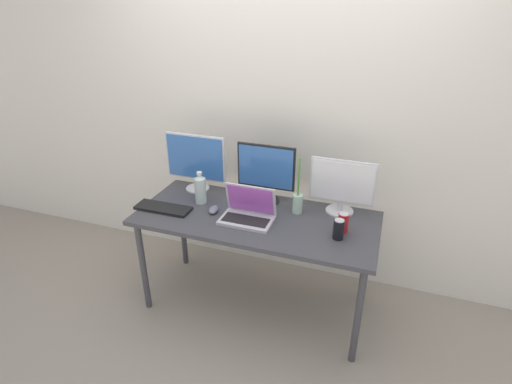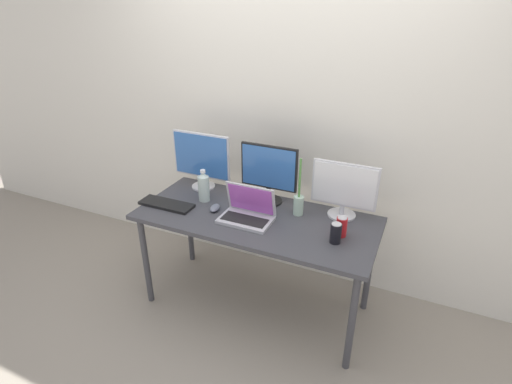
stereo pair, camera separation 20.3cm
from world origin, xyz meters
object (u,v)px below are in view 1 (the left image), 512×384
object	(u,v)px
work_desk	(256,225)
bamboo_vase	(298,202)
monitor_left	(196,160)
monitor_right	(342,186)
keyboard_main	(163,208)
laptop_silver	(248,212)
monitor_center	(266,172)
water_bottle	(200,189)
soda_can_near_keyboard	(343,223)
soda_can_by_laptop	(339,229)
mouse_by_keyboard	(214,210)

from	to	relation	value
work_desk	bamboo_vase	size ratio (longest dim) A/B	4.01
monitor_left	monitor_right	xyz separation A→B (m)	(1.06, -0.00, -0.04)
monitor_left	keyboard_main	xyz separation A→B (m)	(-0.08, -0.36, -0.22)
work_desk	monitor_left	xyz separation A→B (m)	(-0.55, 0.25, 0.30)
monitor_left	laptop_silver	bearing A→B (deg)	-30.15
work_desk	monitor_center	world-z (taller)	monitor_center
water_bottle	work_desk	bearing A→B (deg)	-8.44
monitor_left	keyboard_main	distance (m)	0.43
laptop_silver	soda_can_near_keyboard	xyz separation A→B (m)	(0.60, 0.05, 0.01)
monitor_center	monitor_right	size ratio (longest dim) A/B	0.99
soda_can_by_laptop	monitor_left	bearing A→B (deg)	163.12
soda_can_near_keyboard	laptop_silver	bearing A→B (deg)	-174.85
monitor_right	bamboo_vase	bearing A→B (deg)	-159.47
water_bottle	keyboard_main	bearing A→B (deg)	-137.77
work_desk	monitor_center	bearing A→B (deg)	91.99
mouse_by_keyboard	soda_can_near_keyboard	world-z (taller)	soda_can_near_keyboard
soda_can_by_laptop	water_bottle	bearing A→B (deg)	171.25
laptop_silver	water_bottle	size ratio (longest dim) A/B	1.45
work_desk	water_bottle	xyz separation A→B (m)	(-0.43, 0.06, 0.17)
keyboard_main	monitor_center	bearing A→B (deg)	28.47
monitor_left	monitor_right	world-z (taller)	monitor_left
laptop_silver	monitor_right	bearing A→B (deg)	28.65
keyboard_main	soda_can_near_keyboard	distance (m)	1.20
monitor_center	laptop_silver	distance (m)	0.33
soda_can_near_keyboard	water_bottle	bearing A→B (deg)	176.43
monitor_left	bamboo_vase	world-z (taller)	monitor_left
laptop_silver	soda_can_by_laptop	xyz separation A→B (m)	(0.59, -0.03, 0.01)
monitor_left	monitor_center	distance (m)	0.54
water_bottle	soda_can_by_laptop	bearing A→B (deg)	-8.75
monitor_right	mouse_by_keyboard	xyz separation A→B (m)	(-0.80, -0.28, -0.18)
mouse_by_keyboard	bamboo_vase	xyz separation A→B (m)	(0.53, 0.18, 0.06)
monitor_left	mouse_by_keyboard	xyz separation A→B (m)	(0.26, -0.28, -0.22)
monitor_center	mouse_by_keyboard	xyz separation A→B (m)	(-0.28, -0.26, -0.21)
monitor_right	soda_can_by_laptop	world-z (taller)	monitor_right
mouse_by_keyboard	monitor_left	bearing A→B (deg)	122.11
soda_can_by_laptop	bamboo_vase	xyz separation A→B (m)	(-0.31, 0.23, 0.02)
monitor_center	water_bottle	bearing A→B (deg)	-158.71
mouse_by_keyboard	soda_can_near_keyboard	distance (m)	0.86
laptop_silver	water_bottle	xyz separation A→B (m)	(-0.39, 0.12, 0.05)
keyboard_main	bamboo_vase	distance (m)	0.91
work_desk	mouse_by_keyboard	size ratio (longest dim) A/B	14.78
work_desk	water_bottle	bearing A→B (deg)	171.56
monitor_left	work_desk	bearing A→B (deg)	-24.14
monitor_right	mouse_by_keyboard	bearing A→B (deg)	-160.70
monitor_left	mouse_by_keyboard	bearing A→B (deg)	-47.14
work_desk	soda_can_by_laptop	xyz separation A→B (m)	(0.55, -0.09, 0.13)
monitor_left	monitor_center	xyz separation A→B (m)	(0.54, -0.02, -0.00)
monitor_center	laptop_silver	bearing A→B (deg)	-95.70
work_desk	monitor_left	bearing A→B (deg)	155.86
keyboard_main	work_desk	bearing A→B (deg)	9.86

